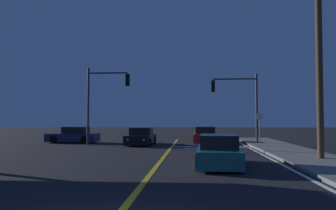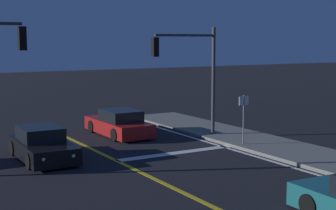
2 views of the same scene
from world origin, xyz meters
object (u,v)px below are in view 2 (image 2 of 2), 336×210
car_far_approaching_black (42,145)px  car_lead_oncoming_red (119,124)px  traffic_signal_near_right (192,65)px  street_sign_corner (244,112)px

car_far_approaching_black → car_lead_oncoming_red: bearing=-145.8°
car_far_approaching_black → traffic_signal_near_right: bearing=-175.5°
traffic_signal_near_right → street_sign_corner: 3.61m
car_lead_oncoming_red → street_sign_corner: bearing=-57.7°
car_lead_oncoming_red → traffic_signal_near_right: 4.95m
car_lead_oncoming_red → car_far_approaching_black: size_ratio=1.06×
car_lead_oncoming_red → traffic_signal_near_right: bearing=-47.5°
traffic_signal_near_right → car_far_approaching_black: bearing=3.5°
traffic_signal_near_right → street_sign_corner: bearing=109.5°
car_lead_oncoming_red → traffic_signal_near_right: traffic_signal_near_right is taller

